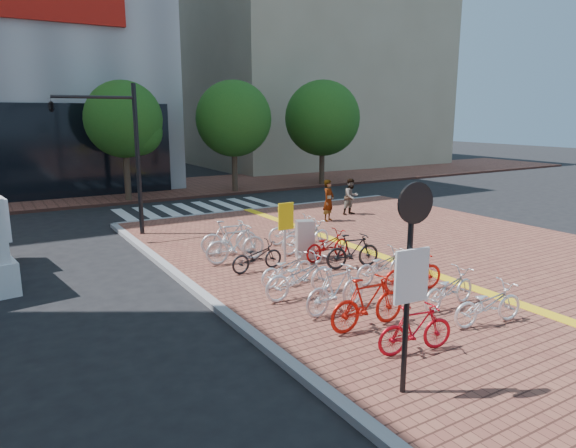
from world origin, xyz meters
TOP-DOWN VIEW (x-y plane):
  - ground at (0.00, 0.00)m, footprint 120.00×120.00m
  - kerb_north at (3.00, 12.00)m, footprint 14.00×0.25m
  - far_sidewalk at (0.00, 21.00)m, footprint 70.00×8.00m
  - building_beige at (18.00, 32.00)m, footprint 20.00×18.00m
  - crosswalk at (0.50, 14.00)m, footprint 7.50×4.00m
  - street_trees at (5.04, 17.45)m, footprint 16.20×4.60m
  - bike_0 at (-1.86, -2.60)m, footprint 1.61×0.73m
  - bike_1 at (-1.90, -1.29)m, footprint 1.85×0.56m
  - bike_2 at (-1.93, -0.25)m, footprint 1.83×0.75m
  - bike_3 at (-2.09, 0.97)m, footprint 1.98×0.76m
  - bike_4 at (-1.90, 1.92)m, footprint 1.69×0.78m
  - bike_5 at (-2.00, 3.37)m, footprint 1.63×0.66m
  - bike_6 at (-2.15, 4.44)m, footprint 1.89×0.54m
  - bike_7 at (-1.93, 5.38)m, footprint 1.87×0.79m
  - bike_8 at (0.37, -2.43)m, footprint 1.79×0.87m
  - bike_9 at (0.42, -1.35)m, footprint 1.75×0.76m
  - bike_10 at (0.49, -0.15)m, footprint 1.73×0.72m
  - bike_11 at (0.31, 0.80)m, footprint 1.73×0.65m
  - bike_12 at (0.47, 2.21)m, footprint 1.72×0.75m
  - bike_13 at (0.36, 3.30)m, footprint 1.75×0.81m
  - bike_14 at (0.26, 4.35)m, footprint 1.99×0.90m
  - bike_15 at (0.50, 5.49)m, footprint 1.89×0.84m
  - pedestrian_a at (3.70, 7.94)m, footprint 0.74×0.65m
  - pedestrian_b at (5.37, 8.59)m, footprint 0.83×0.68m
  - utility_box at (-0.13, 3.80)m, footprint 0.63×0.55m
  - yellow_sign at (-0.95, 3.57)m, footprint 0.49×0.11m
  - notice_sign at (-3.01, -3.55)m, footprint 0.62×0.16m
  - traffic_light_pole at (-4.74, 9.60)m, footprint 2.88×1.11m

SIDE VIEW (x-z plane):
  - ground at x=0.00m, z-range 0.00..0.00m
  - crosswalk at x=0.50m, z-range 0.00..0.01m
  - far_sidewalk at x=0.00m, z-range 0.00..0.15m
  - kerb_north at x=3.00m, z-range 0.00..0.15m
  - bike_5 at x=-2.00m, z-range 0.15..0.99m
  - bike_4 at x=-1.90m, z-range 0.15..1.01m
  - bike_13 at x=0.36m, z-range 0.15..1.03m
  - bike_9 at x=0.42m, z-range 0.15..1.04m
  - bike_11 at x=0.31m, z-range 0.15..1.05m
  - bike_8 at x=0.37m, z-range 0.15..1.05m
  - bike_0 at x=-1.86m, z-range 0.15..1.09m
  - bike_15 at x=0.50m, z-range 0.15..1.11m
  - bike_12 at x=0.47m, z-range 0.15..1.15m
  - bike_10 at x=0.49m, z-range 0.15..1.16m
  - bike_14 at x=0.26m, z-range 0.15..1.16m
  - bike_3 at x=-2.09m, z-range 0.15..1.18m
  - bike_2 at x=-1.93m, z-range 0.15..1.22m
  - bike_7 at x=-1.93m, z-range 0.15..1.24m
  - bike_1 at x=-1.90m, z-range 0.15..1.25m
  - bike_6 at x=-2.15m, z-range 0.15..1.29m
  - utility_box at x=-0.13m, z-range 0.15..1.31m
  - pedestrian_b at x=5.37m, z-range 0.15..1.72m
  - pedestrian_a at x=3.70m, z-range 0.15..1.85m
  - yellow_sign at x=-0.95m, z-range 0.50..2.31m
  - notice_sign at x=-3.01m, z-range 0.59..3.95m
  - traffic_light_pole at x=-4.74m, z-range 1.17..6.53m
  - street_trees at x=5.04m, z-range 0.92..7.27m
  - building_beige at x=18.00m, z-range 0.00..18.00m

